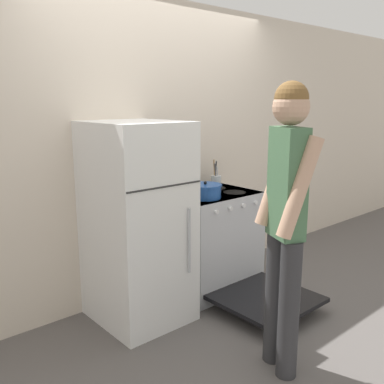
{
  "coord_description": "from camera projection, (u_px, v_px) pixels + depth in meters",
  "views": [
    {
      "loc": [
        -2.28,
        -3.02,
        1.7
      ],
      "look_at": [
        -0.05,
        -0.47,
        0.97
      ],
      "focal_mm": 40.0,
      "sensor_mm": 36.0,
      "label": 1
    }
  ],
  "objects": [
    {
      "name": "tea_kettle",
      "position": [
        187.0,
        185.0,
        3.79
      ],
      "size": [
        0.22,
        0.18,
        0.23
      ],
      "color": "silver",
      "rests_on": "stove_range"
    },
    {
      "name": "dutch_oven_pot",
      "position": [
        205.0,
        191.0,
        3.6
      ],
      "size": [
        0.32,
        0.28,
        0.14
      ],
      "color": "#1E4C9E",
      "rests_on": "stove_range"
    },
    {
      "name": "stove_range",
      "position": [
        213.0,
        242.0,
        3.89
      ],
      "size": [
        0.8,
        1.35,
        0.89
      ],
      "color": "silver",
      "rests_on": "ground_plane"
    },
    {
      "name": "refrigerator",
      "position": [
        138.0,
        223.0,
        3.29
      ],
      "size": [
        0.65,
        0.74,
        1.55
      ],
      "color": "white",
      "rests_on": "ground_plane"
    },
    {
      "name": "wall_back",
      "position": [
        160.0,
        149.0,
        3.8
      ],
      "size": [
        10.0,
        0.06,
        2.55
      ],
      "color": "beige",
      "rests_on": "ground_plane"
    },
    {
      "name": "person",
      "position": [
        286.0,
        214.0,
        2.57
      ],
      "size": [
        0.39,
        0.44,
        1.81
      ],
      "rotation": [
        0.0,
        0.0,
        1.16
      ],
      "color": "#2D2D30",
      "rests_on": "ground_plane"
    },
    {
      "name": "utensil_jar",
      "position": [
        216.0,
        181.0,
        4.04
      ],
      "size": [
        0.09,
        0.09,
        0.27
      ],
      "color": "silver",
      "rests_on": "stove_range"
    },
    {
      "name": "ground_plane",
      "position": [
        164.0,
        284.0,
        4.05
      ],
      "size": [
        14.0,
        14.0,
        0.0
      ],
      "primitive_type": "plane",
      "color": "#5B5654"
    }
  ]
}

